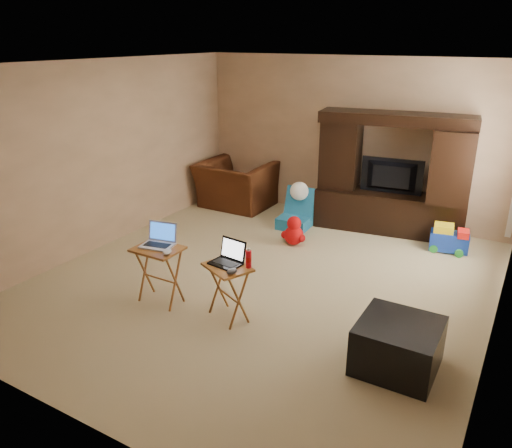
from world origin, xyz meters
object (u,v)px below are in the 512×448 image
Objects in this scene: laptop_right at (225,254)px; water_bottle at (249,259)px; television at (391,177)px; ottoman at (398,346)px; recliner at (236,185)px; child_rocker at (295,209)px; push_toy at (450,238)px; tray_table_left at (160,275)px; laptop_left at (156,236)px; plush_toy at (294,230)px; mouse_left at (167,252)px; entertainment_center at (392,174)px; tray_table_right at (228,292)px; mouse_right at (232,271)px.

laptop_right is 1.70× the size of water_bottle.
water_bottle is at bearing 74.73° from television.
laptop_right is at bearing -179.04° from ottoman.
television reaches higher than ottoman.
recliner reaches higher than child_rocker.
recliner is 6.45× the size of water_bottle.
push_toy is 3.94m from tray_table_left.
laptop_left reaches higher than laptop_right.
mouse_left is at bearing -99.22° from plush_toy.
television is at bearing 107.98° from ottoman.
entertainment_center is 3.77m from tray_table_left.
mouse_left is (-0.37, -2.27, 0.46)m from plush_toy.
tray_table_right is (-1.75, -0.05, 0.08)m from ottoman.
laptop_right reaches higher than tray_table_right.
mouse_left is at bearing -94.99° from child_rocker.
water_bottle is at bearing 46.40° from tray_table_right.
plush_toy is at bearing 103.21° from water_bottle.
television is 3.67m from laptop_left.
laptop_right is at bearing 120.73° from recliner.
recliner is at bearing 108.45° from tray_table_left.
recliner reaches higher than ottoman.
recliner is 1.39m from child_rocker.
child_rocker is 4.69× the size of mouse_left.
laptop_left is (-0.31, -2.76, 0.46)m from child_rocker.
tray_table_left reaches higher than plush_toy.
laptop_left is 1.84× the size of water_bottle.
mouse_right is at bearing -79.56° from child_rocker.
entertainment_center is 3.43m from tray_table_right.
laptop_right reaches higher than push_toy.
child_rocker is (-1.26, -0.56, -0.54)m from television.
plush_toy is 2.31m from laptop_left.
tray_table_right is (0.56, -2.70, -0.01)m from child_rocker.
tray_table_left reaches higher than child_rocker.
laptop_left is at bearing -123.27° from entertainment_center.
ottoman is 3.75× the size of water_bottle.
ottoman is 5.68× the size of mouse_right.
entertainment_center is 0.06m from television.
laptop_left reaches higher than water_bottle.
tray_table_right is (-0.70, -3.31, -0.58)m from entertainment_center.
water_bottle is at bearing -107.19° from entertainment_center.
water_bottle is at bearing -76.79° from plush_toy.
ottoman is 1.85m from laptop_right.
ottoman is at bearing 139.78° from recliner.
entertainment_center reaches higher than tray_table_left.
mouse_left is 1.08× the size of mouse_right.
mouse_right is (-1.53, -3.07, 0.43)m from push_toy.
water_bottle is at bearing -77.15° from child_rocker.
mouse_right is at bearing -1.40° from tray_table_left.
mouse_right reaches higher than ottoman.
push_toy is 3.97m from laptop_left.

